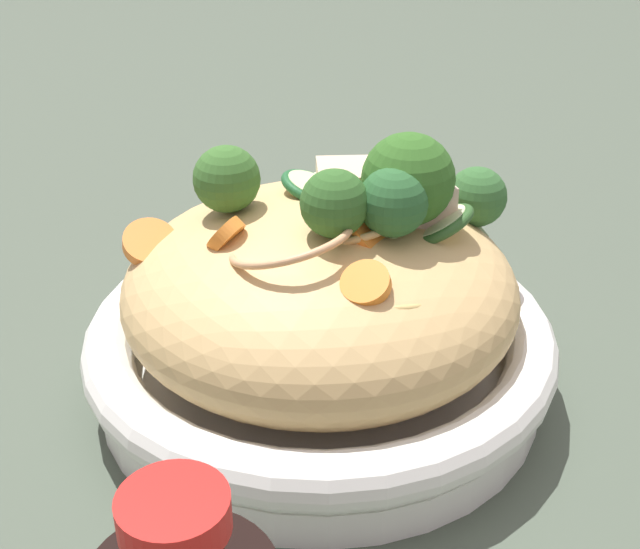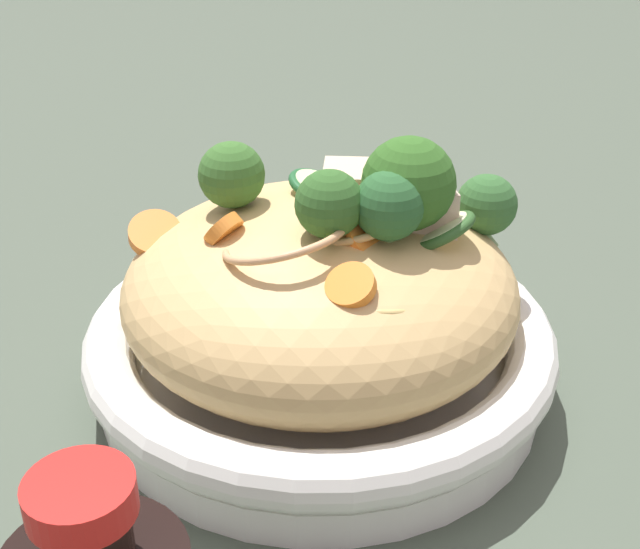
% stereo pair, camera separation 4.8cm
% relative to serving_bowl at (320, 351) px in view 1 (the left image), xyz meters
% --- Properties ---
extents(ground_plane, '(3.00, 3.00, 0.00)m').
position_rel_serving_bowl_xyz_m(ground_plane, '(0.00, 0.00, -0.03)').
color(ground_plane, '#485344').
extents(serving_bowl, '(0.27, 0.27, 0.05)m').
position_rel_serving_bowl_xyz_m(serving_bowl, '(0.00, 0.00, 0.00)').
color(serving_bowl, white).
rests_on(serving_bowl, ground_plane).
extents(noodle_heap, '(0.22, 0.22, 0.10)m').
position_rel_serving_bowl_xyz_m(noodle_heap, '(-0.00, 0.00, 0.04)').
color(noodle_heap, tan).
rests_on(noodle_heap, serving_bowl).
extents(broccoli_florets, '(0.18, 0.12, 0.08)m').
position_rel_serving_bowl_xyz_m(broccoli_florets, '(-0.03, -0.01, 0.10)').
color(broccoli_florets, '#97AE74').
rests_on(broccoli_florets, serving_bowl).
extents(carrot_coins, '(0.16, 0.08, 0.04)m').
position_rel_serving_bowl_xyz_m(carrot_coins, '(0.03, 0.02, 0.08)').
color(carrot_coins, orange).
rests_on(carrot_coins, serving_bowl).
extents(zucchini_slices, '(0.12, 0.10, 0.03)m').
position_rel_serving_bowl_xyz_m(zucchini_slices, '(-0.02, -0.04, 0.08)').
color(zucchini_slices, beige).
rests_on(zucchini_slices, serving_bowl).
extents(chicken_chunks, '(0.08, 0.06, 0.03)m').
position_rel_serving_bowl_xyz_m(chicken_chunks, '(-0.03, -0.03, 0.09)').
color(chicken_chunks, beige).
rests_on(chicken_chunks, serving_bowl).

